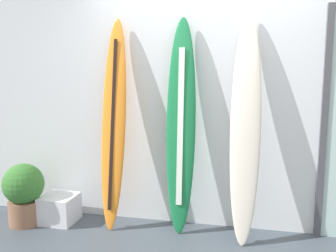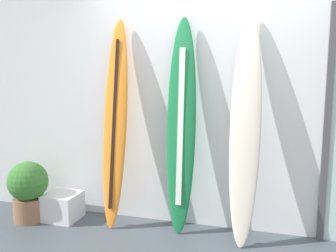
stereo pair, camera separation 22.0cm
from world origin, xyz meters
name	(u,v)px [view 1 (the left image)]	position (x,y,z in m)	size (l,w,h in m)	color
wall_back	(210,91)	(0.00, 1.30, 1.40)	(7.20, 0.20, 2.80)	silver
surfboard_sunset	(114,126)	(-0.93, 0.98, 1.06)	(0.28, 0.39, 2.14)	orange
surfboard_emerald	(181,127)	(-0.25, 1.02, 1.07)	(0.30, 0.31, 2.13)	#197540
surfboard_ivory	(245,130)	(0.38, 0.96, 1.06)	(0.29, 0.44, 2.16)	silver
display_block_left	(59,209)	(-1.55, 0.93, 0.14)	(0.36, 0.36, 0.29)	silver
potted_plant	(24,192)	(-1.88, 0.80, 0.35)	(0.43, 0.43, 0.65)	#8E624A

